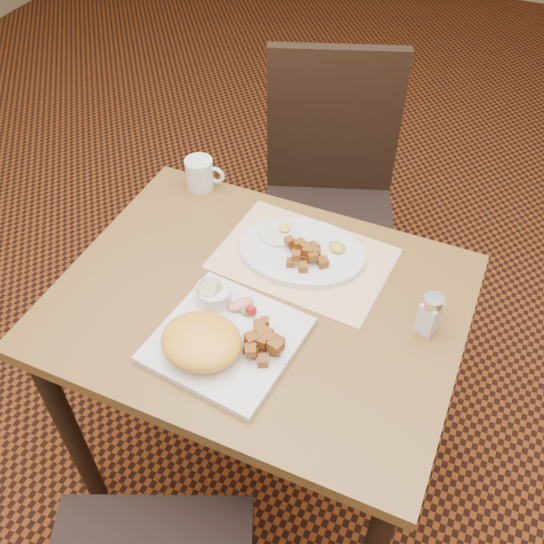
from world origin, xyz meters
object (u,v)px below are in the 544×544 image
Objects in this scene: chair_far at (330,190)px; table at (259,330)px; coffee_mug at (201,174)px; plate_oval at (301,252)px; salt_shaker at (430,314)px; plate_square at (227,340)px.

table is at bearing 75.50° from chair_far.
coffee_mug is at bearing 37.47° from chair_far.
chair_far is 0.58m from plate_oval.
salt_shaker reaches higher than plate_oval.
salt_shaker is at bearing 10.33° from table.
table is 0.47m from coffee_mug.
plate_oval is at bearing 162.34° from salt_shaker.
table is 0.93× the size of chair_far.
table is at bearing -45.00° from coffee_mug.
coffee_mug reaches higher than table.
chair_far reaches higher than coffee_mug.
plate_oval is 0.38m from coffee_mug.
chair_far is 0.81m from salt_shaker.
coffee_mug is (-0.31, 0.31, 0.15)m from table.
salt_shaker is (0.36, 0.07, 0.16)m from table.
salt_shaker is (0.37, 0.20, 0.04)m from plate_square.
salt_shaker is 0.72m from coffee_mug.
salt_shaker is (0.33, -0.10, 0.04)m from plate_oval.
coffee_mug reaches higher than plate_square.
chair_far is 0.52m from coffee_mug.
chair_far is (-0.07, 0.69, -0.10)m from table.
chair_far is 9.10× the size of coffee_mug.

